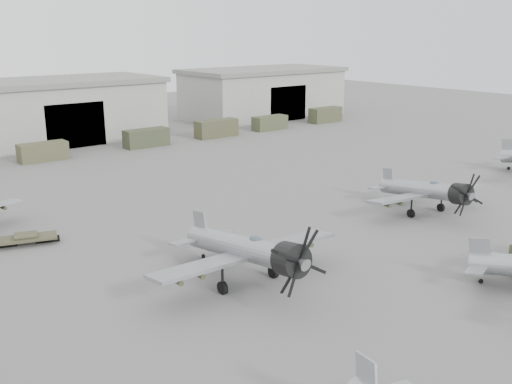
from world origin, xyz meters
TOP-DOWN VIEW (x-y plane):
  - ground at (0.00, 0.00)m, footprint 220.00×220.00m
  - hangar_center at (0.00, 61.96)m, footprint 29.00×14.80m
  - hangar_right at (38.00, 61.96)m, footprint 29.00×14.80m
  - support_truck_3 at (-6.33, 50.00)m, footprint 5.72×2.20m
  - support_truck_4 at (7.66, 50.00)m, footprint 6.12×2.20m
  - support_truck_5 at (19.24, 50.00)m, footprint 6.58×2.20m
  - support_truck_6 at (29.57, 50.00)m, footprint 5.85×2.20m
  - support_truck_7 at (42.06, 50.00)m, footprint 6.14×2.20m
  - aircraft_mid_1 at (-8.52, 6.56)m, footprint 12.90×11.61m
  - aircraft_mid_2 at (12.15, 8.24)m, footprint 11.61×10.45m

SIDE VIEW (x-z plane):
  - ground at x=0.00m, z-range 0.00..0.00m
  - support_truck_6 at x=29.57m, z-range 0.00..2.19m
  - support_truck_3 at x=-6.33m, z-range 0.00..2.20m
  - support_truck_4 at x=7.66m, z-range 0.00..2.40m
  - support_truck_7 at x=42.06m, z-range 0.00..2.51m
  - support_truck_5 at x=19.24m, z-range 0.00..2.56m
  - aircraft_mid_2 at x=12.15m, z-range -0.21..4.40m
  - aircraft_mid_1 at x=-8.52m, z-range -0.23..4.94m
  - hangar_center at x=0.00m, z-range 0.02..8.72m
  - hangar_right at x=38.00m, z-range 0.02..8.72m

